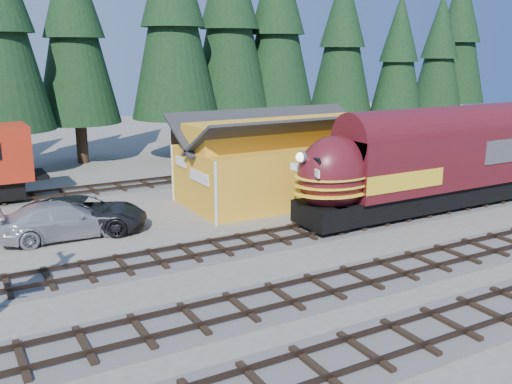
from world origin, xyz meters
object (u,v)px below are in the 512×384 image
pickup_truck_a (83,214)px  pickup_truck_b (63,220)px  depot (284,151)px  locomotive (418,168)px

pickup_truck_a → pickup_truck_b: size_ratio=1.04×
depot → locomotive: depot is taller
depot → pickup_truck_a: 12.45m
pickup_truck_a → locomotive: bearing=-85.9°
pickup_truck_a → pickup_truck_b: (-1.04, -0.56, 0.01)m
depot → locomotive: 7.99m
locomotive → depot: bearing=125.5°
pickup_truck_b → depot: bearing=-85.2°
pickup_truck_b → pickup_truck_a: bearing=-61.9°
locomotive → pickup_truck_a: bearing=160.8°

